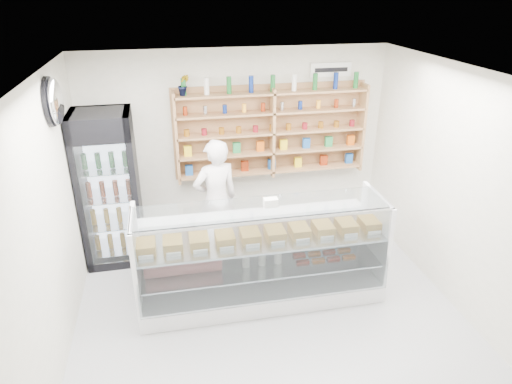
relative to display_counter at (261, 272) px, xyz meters
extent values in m
plane|color=#A1A1A5|center=(0.03, -0.62, -0.35)|extent=(5.00, 5.00, 0.00)
plane|color=white|center=(0.03, -0.62, 2.45)|extent=(5.00, 5.00, 0.00)
plane|color=beige|center=(0.03, 1.88, 1.05)|extent=(4.50, 0.00, 4.50)
plane|color=beige|center=(-2.22, -0.62, 1.05)|extent=(0.00, 5.00, 5.00)
plane|color=beige|center=(2.28, -0.62, 1.05)|extent=(0.00, 5.00, 5.00)
cube|color=white|center=(0.00, -0.01, -0.23)|extent=(2.96, 0.84, 0.25)
cube|color=white|center=(0.00, 0.38, 0.20)|extent=(2.96, 0.05, 0.62)
cube|color=silver|center=(0.00, -0.01, 0.15)|extent=(2.84, 0.74, 0.02)
cube|color=silver|center=(0.00, -0.01, 0.51)|extent=(2.90, 0.77, 0.02)
cube|color=silver|center=(0.00, -0.42, 0.41)|extent=(2.90, 0.12, 1.03)
cube|color=silver|center=(0.00, -0.06, 0.93)|extent=(2.90, 0.59, 0.01)
imported|color=silver|center=(-0.40, 1.06, 0.52)|extent=(0.73, 0.58, 1.75)
cube|color=black|center=(-1.82, 1.31, 0.71)|extent=(0.78, 0.76, 2.13)
cube|color=#37053A|center=(-1.82, 0.96, 1.62)|extent=(0.75, 0.04, 0.30)
cube|color=silver|center=(-1.82, 0.95, 0.61)|extent=(0.64, 0.02, 1.68)
cube|color=#A17E4C|center=(-0.87, 1.72, 1.24)|extent=(0.04, 0.28, 1.33)
cube|color=#A17E4C|center=(0.53, 1.72, 1.24)|extent=(0.04, 0.28, 1.33)
cube|color=#A17E4C|center=(1.93, 1.72, 1.24)|extent=(0.04, 0.28, 1.33)
cube|color=#A17E4C|center=(0.53, 1.72, 0.65)|extent=(2.80, 0.28, 0.03)
cube|color=#A17E4C|center=(0.53, 1.72, 0.95)|extent=(2.80, 0.28, 0.03)
cube|color=#A17E4C|center=(0.53, 1.72, 1.25)|extent=(2.80, 0.28, 0.03)
cube|color=#A17E4C|center=(0.53, 1.72, 1.55)|extent=(2.80, 0.28, 0.03)
cube|color=#A17E4C|center=(0.53, 1.72, 1.83)|extent=(2.80, 0.28, 0.03)
imported|color=#1E6626|center=(-0.72, 1.72, 1.98)|extent=(0.16, 0.13, 0.29)
ellipsoid|color=silver|center=(-2.14, 0.58, 2.10)|extent=(0.15, 0.50, 0.50)
cube|color=white|center=(1.43, 1.85, 2.10)|extent=(0.62, 0.03, 0.20)
camera|label=1|loc=(-0.99, -4.59, 3.25)|focal=32.00mm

